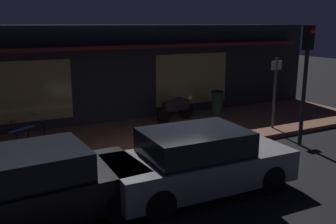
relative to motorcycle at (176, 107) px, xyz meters
name	(u,v)px	position (x,y,z in m)	size (l,w,h in m)	color
ground_plane	(185,171)	(-1.97, -4.04, -0.65)	(60.00, 60.00, 0.00)	black
sidewalk_slab	(138,137)	(-1.97, -1.04, -0.57)	(18.00, 4.00, 0.15)	brown
storefront_building	(103,72)	(-1.97, 2.35, 1.16)	(18.00, 3.30, 3.60)	black
motorcycle	(176,107)	(0.00, 0.00, 0.00)	(1.68, 0.66, 0.97)	black
bicycle_parked	(23,135)	(-5.40, -0.63, -0.14)	(1.44, 0.90, 0.91)	black
sign_post	(275,89)	(2.48, -2.37, 0.86)	(0.44, 0.09, 2.40)	#47474C
trash_bin	(217,102)	(1.94, 0.18, -0.03)	(0.48, 0.48, 0.93)	#2D4C33
traffic_light_pole	(306,65)	(2.23, -3.86, 1.83)	(0.24, 0.33, 3.60)	black
parked_car_near	(32,187)	(-5.73, -4.90, 0.06)	(4.19, 1.98, 1.42)	black
parked_car_far	(198,161)	(-2.28, -5.18, 0.06)	(4.14, 1.86, 1.42)	black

